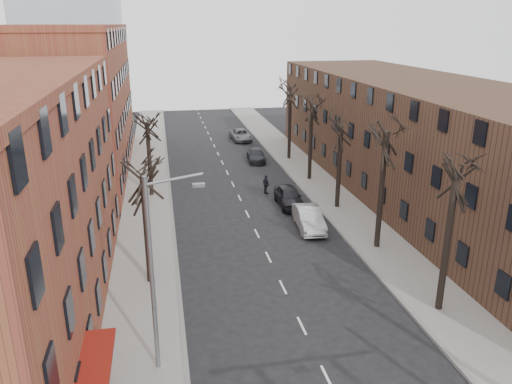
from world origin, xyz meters
TOP-DOWN VIEW (x-y plane):
  - sidewalk_left at (-8.00, 35.00)m, footprint 4.00×90.00m
  - sidewalk_right at (8.00, 35.00)m, footprint 4.00×90.00m
  - building_left_far at (-16.00, 44.00)m, footprint 12.00×28.00m
  - building_right at (16.00, 30.00)m, footprint 12.00×50.00m
  - tree_right_b at (7.60, 12.00)m, footprint 5.20×5.20m
  - tree_right_c at (7.60, 20.00)m, footprint 5.20×5.20m
  - tree_right_d at (7.60, 28.00)m, footprint 5.20×5.20m
  - tree_right_e at (7.60, 36.00)m, footprint 5.20×5.20m
  - tree_right_f at (7.60, 44.00)m, footprint 5.20×5.20m
  - tree_left_a at (-7.60, 18.00)m, footprint 5.20×5.20m
  - tree_left_b at (-7.60, 34.00)m, footprint 5.20×5.20m
  - streetlight at (-7.03, 10.00)m, footprint 2.45×0.22m
  - silver_sedan at (4.00, 24.18)m, footprint 2.07×5.04m
  - parked_car_near at (3.80, 29.30)m, footprint 1.96×4.77m
  - parked_car_mid at (3.80, 43.92)m, footprint 2.25×4.72m
  - parked_car_far at (3.80, 54.54)m, footprint 2.58×5.22m
  - pedestrian_crossing at (2.53, 32.68)m, footprint 0.74×1.11m

SIDE VIEW (x-z plane):
  - tree_right_b at x=7.60m, z-range -5.40..5.40m
  - tree_right_c at x=7.60m, z-range -5.80..5.80m
  - tree_right_d at x=7.60m, z-range -5.00..5.00m
  - tree_right_e at x=7.60m, z-range -5.40..5.40m
  - tree_right_f at x=7.60m, z-range -5.80..5.80m
  - tree_left_a at x=-7.60m, z-range -4.75..4.75m
  - tree_left_b at x=-7.60m, z-range -4.75..4.75m
  - sidewalk_left at x=-8.00m, z-range 0.00..0.15m
  - sidewalk_right at x=8.00m, z-range 0.00..0.15m
  - parked_car_mid at x=3.80m, z-range 0.00..1.33m
  - parked_car_far at x=3.80m, z-range 0.00..1.42m
  - parked_car_near at x=3.80m, z-range 0.00..1.62m
  - silver_sedan at x=4.00m, z-range 0.00..1.63m
  - pedestrian_crossing at x=2.53m, z-range 0.00..1.75m
  - building_right at x=16.00m, z-range 0.00..10.00m
  - streetlight at x=-7.03m, z-range 0.50..9.53m
  - building_left_far at x=-16.00m, z-range 0.00..14.00m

